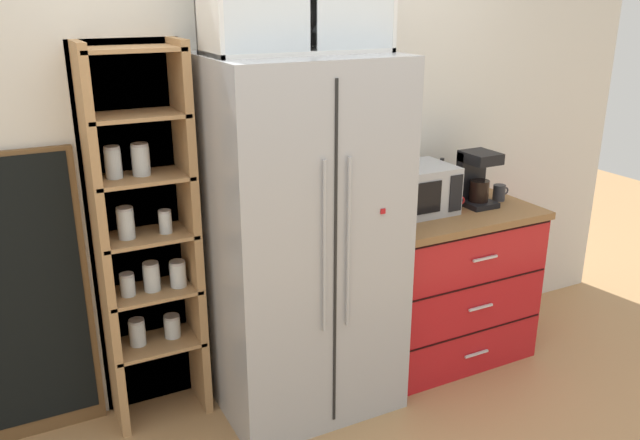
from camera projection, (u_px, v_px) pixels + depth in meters
The scene contains 11 objects.
ground_plane at pixel (304, 396), 3.46m from camera, with size 10.64×10.64×0.00m, color tan.
wall_back_cream at pixel (269, 148), 3.38m from camera, with size 4.94×0.10×2.55m, color silver.
refrigerator at pixel (302, 240), 3.18m from camera, with size 0.87×0.70×1.78m.
pantry_shelf_column at pixel (144, 236), 3.08m from camera, with size 0.50×0.30×1.85m.
counter_cabinet at pixel (445, 282), 3.76m from camera, with size 0.95×0.64×0.90m.
microwave at pixel (412, 190), 3.51m from camera, with size 0.44×0.33×0.26m.
coffee_maker at pixel (476, 178), 3.64m from camera, with size 0.17×0.20×0.31m.
mug_charcoal at pixel (499, 193), 3.75m from camera, with size 0.11×0.07×0.09m.
mug_red at pixel (455, 202), 3.57m from camera, with size 0.11×0.07×0.09m.
bottle_amber at pixel (441, 184), 3.65m from camera, with size 0.06×0.06×0.27m.
chalkboard_menu at pixel (22, 301), 2.95m from camera, with size 0.60×0.04×1.41m.
Camera 1 is at (-1.28, -2.67, 2.03)m, focal length 36.31 mm.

